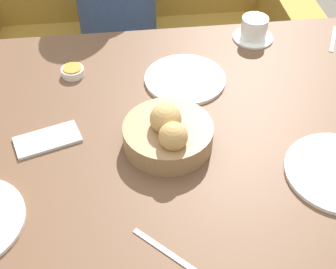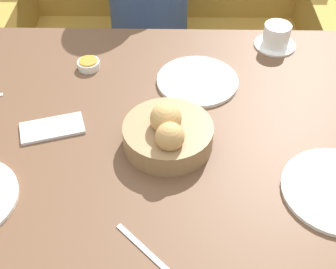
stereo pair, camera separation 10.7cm
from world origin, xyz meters
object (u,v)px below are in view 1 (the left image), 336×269
(cell_phone, at_px, (47,141))
(bread_basket, at_px, (168,133))
(seated_person, at_px, (119,31))
(spoon_coffee, at_px, (333,39))
(plate_far_center, at_px, (185,79))
(knife_silver, at_px, (175,257))
(jam_bowl_honey, at_px, (73,71))
(couch, at_px, (134,55))
(coffee_cup, at_px, (254,29))

(cell_phone, bearing_deg, bread_basket, -8.97)
(bread_basket, bearing_deg, cell_phone, 171.03)
(seated_person, height_order, spoon_coffee, seated_person)
(plate_far_center, xyz_separation_m, cell_phone, (-0.35, -0.19, -0.00))
(plate_far_center, bearing_deg, cell_phone, -151.19)
(cell_phone, bearing_deg, plate_far_center, 28.81)
(bread_basket, bearing_deg, knife_silver, -94.61)
(seated_person, bearing_deg, bread_basket, -84.14)
(jam_bowl_honey, bearing_deg, couch, 74.96)
(jam_bowl_honey, distance_m, spoon_coffee, 0.78)
(coffee_cup, relative_size, jam_bowl_honey, 1.96)
(couch, xyz_separation_m, cell_phone, (-0.25, -0.98, 0.45))
(couch, bearing_deg, cell_phone, -104.21)
(knife_silver, relative_size, spoon_coffee, 1.07)
(seated_person, xyz_separation_m, bread_basket, (0.09, -0.88, 0.26))
(plate_far_center, xyz_separation_m, knife_silver, (-0.10, -0.53, -0.00))
(seated_person, distance_m, jam_bowl_honey, 0.64)
(couch, distance_m, plate_far_center, 0.92)
(bread_basket, distance_m, knife_silver, 0.30)
(couch, height_order, jam_bowl_honey, couch)
(couch, bearing_deg, plate_far_center, -82.43)
(bread_basket, xyz_separation_m, jam_bowl_honey, (-0.23, 0.30, -0.03))
(couch, bearing_deg, knife_silver, -89.73)
(bread_basket, relative_size, spoon_coffee, 1.50)
(seated_person, xyz_separation_m, jam_bowl_honey, (-0.14, -0.58, 0.23))
(plate_far_center, distance_m, cell_phone, 0.40)
(couch, relative_size, knife_silver, 9.63)
(couch, relative_size, plate_far_center, 6.52)
(seated_person, bearing_deg, jam_bowl_honey, -103.20)
(coffee_cup, height_order, jam_bowl_honey, coffee_cup)
(bread_basket, xyz_separation_m, plate_far_center, (0.07, 0.24, -0.03))
(seated_person, relative_size, knife_silver, 8.53)
(couch, xyz_separation_m, spoon_coffee, (0.58, -0.64, 0.45))
(cell_phone, bearing_deg, jam_bowl_honey, 78.19)
(jam_bowl_honey, bearing_deg, spoon_coffee, 6.39)
(plate_far_center, height_order, jam_bowl_honey, jam_bowl_honey)
(knife_silver, bearing_deg, spoon_coffee, 49.95)
(seated_person, relative_size, jam_bowl_honey, 20.41)
(knife_silver, bearing_deg, seated_person, 93.24)
(couch, height_order, spoon_coffee, couch)
(couch, height_order, plate_far_center, couch)
(knife_silver, distance_m, spoon_coffee, 0.89)
(couch, xyz_separation_m, knife_silver, (0.01, -1.32, 0.45))
(plate_far_center, bearing_deg, knife_silver, -100.47)
(couch, height_order, cell_phone, couch)
(couch, distance_m, knife_silver, 1.40)
(couch, xyz_separation_m, seated_person, (-0.06, -0.15, 0.22))
(couch, height_order, coffee_cup, couch)
(seated_person, bearing_deg, coffee_cup, -49.00)
(coffee_cup, height_order, spoon_coffee, coffee_cup)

